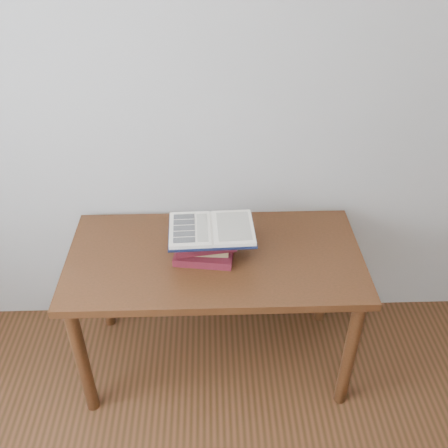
{
  "coord_description": "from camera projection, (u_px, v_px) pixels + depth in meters",
  "views": [
    {
      "loc": [
        -0.04,
        -0.32,
        2.12
      ],
      "look_at": [
        0.01,
        1.3,
        0.93
      ],
      "focal_mm": 40.0,
      "sensor_mm": 36.0,
      "label": 1
    }
  ],
  "objects": [
    {
      "name": "room_shell",
      "position": [
        180.0,
        405.0,
        0.56
      ],
      "size": [
        3.54,
        3.54,
        2.62
      ],
      "color": "#ABA9A2",
      "rests_on": "ground"
    },
    {
      "name": "desk",
      "position": [
        215.0,
        272.0,
        2.27
      ],
      "size": [
        1.31,
        0.65,
        0.7
      ],
      "color": "#4E2713",
      "rests_on": "ground"
    },
    {
      "name": "book_stack",
      "position": [
        206.0,
        244.0,
        2.17
      ],
      "size": [
        0.28,
        0.21,
        0.13
      ],
      "color": "maroon",
      "rests_on": "desk"
    },
    {
      "name": "open_book",
      "position": [
        212.0,
        230.0,
        2.13
      ],
      "size": [
        0.38,
        0.27,
        0.03
      ],
      "rotation": [
        0.0,
        0.0,
        0.04
      ],
      "color": "black",
      "rests_on": "book_stack"
    }
  ]
}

